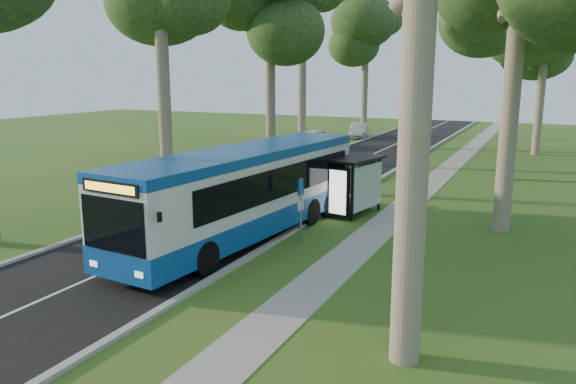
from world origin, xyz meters
name	(u,v)px	position (x,y,z in m)	size (l,w,h in m)	color
ground	(268,247)	(0.00, 0.00, 0.00)	(120.00, 120.00, 0.00)	#2C5A1C
road	(294,189)	(-3.50, 10.00, 0.01)	(7.00, 100.00, 0.02)	black
kerb_east	(355,194)	(0.00, 10.00, 0.06)	(0.25, 100.00, 0.12)	#9E9B93
kerb_west	(239,183)	(-7.00, 10.00, 0.06)	(0.25, 100.00, 0.12)	#9E9B93
centre_line	(294,189)	(-3.50, 10.00, 0.02)	(0.12, 100.00, 0.01)	white
footpath	(412,200)	(3.00, 10.00, 0.01)	(1.50, 100.00, 0.02)	gray
bus	(245,193)	(-1.30, 0.67, 1.79)	(3.92, 13.21, 3.45)	silver
bus_stop_sign	(301,202)	(0.81, 1.14, 1.53)	(0.12, 0.34, 2.45)	gray
bus_shelter	(355,176)	(1.35, 5.77, 1.81)	(2.14, 3.23, 2.56)	black
litter_bin	(368,195)	(1.23, 8.23, 0.45)	(0.51, 0.51, 0.89)	black
car_white	(311,139)	(-9.17, 25.85, 0.81)	(1.90, 4.73, 1.61)	white
car_silver	(359,130)	(-8.10, 35.33, 0.73)	(1.54, 4.42, 1.46)	#A7ABAF
tree_west_e	(366,32)	(-8.50, 38.00, 10.17)	(5.20, 5.20, 13.72)	#7A6B56
tree_east_d	(547,29)	(8.00, 30.00, 9.48)	(5.20, 5.20, 12.77)	#7A6B56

